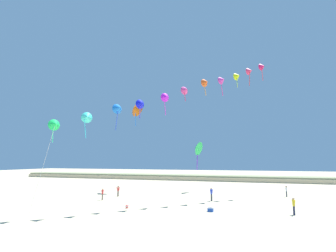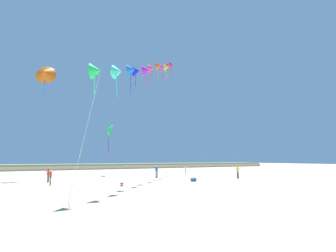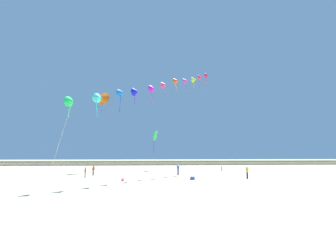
{
  "view_description": "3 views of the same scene",
  "coord_description": "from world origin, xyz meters",
  "px_view_note": "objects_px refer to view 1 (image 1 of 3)",
  "views": [
    {
      "loc": [
        8.2,
        -20.46,
        5.17
      ],
      "look_at": [
        -2.03,
        10.28,
        9.44
      ],
      "focal_mm": 28.0,
      "sensor_mm": 36.0,
      "label": 1
    },
    {
      "loc": [
        -14.39,
        -17.92,
        2.59
      ],
      "look_at": [
        2.27,
        10.45,
        6.7
      ],
      "focal_mm": 28.0,
      "sensor_mm": 36.0,
      "label": 2
    },
    {
      "loc": [
        -1.92,
        -22.88,
        3.35
      ],
      "look_at": [
        0.89,
        13.15,
        7.88
      ],
      "focal_mm": 24.0,
      "sensor_mm": 36.0,
      "label": 3
    }
  ],
  "objects_px": {
    "beach_cooler": "(210,210)",
    "person_mid_center": "(103,193)",
    "person_far_right": "(286,191)",
    "person_near_right": "(118,190)",
    "person_far_left": "(211,193)",
    "person_near_left": "(294,205)",
    "large_kite_low_lead": "(136,108)",
    "beach_ball": "(127,206)",
    "large_kite_mid_trail": "(197,148)"
  },
  "relations": [
    {
      "from": "large_kite_mid_trail",
      "to": "beach_ball",
      "type": "bearing_deg",
      "value": -103.35
    },
    {
      "from": "person_near_left",
      "to": "person_near_right",
      "type": "height_order",
      "value": "person_near_left"
    },
    {
      "from": "large_kite_mid_trail",
      "to": "large_kite_low_lead",
      "type": "bearing_deg",
      "value": -163.07
    },
    {
      "from": "person_near_right",
      "to": "person_mid_center",
      "type": "bearing_deg",
      "value": -92.97
    },
    {
      "from": "person_near_left",
      "to": "person_far_right",
      "type": "height_order",
      "value": "person_near_left"
    },
    {
      "from": "person_near_right",
      "to": "person_mid_center",
      "type": "relative_size",
      "value": 1.0
    },
    {
      "from": "person_near_left",
      "to": "beach_ball",
      "type": "relative_size",
      "value": 4.53
    },
    {
      "from": "person_far_right",
      "to": "large_kite_low_lead",
      "type": "distance_m",
      "value": 27.09
    },
    {
      "from": "person_mid_center",
      "to": "beach_ball",
      "type": "xyz_separation_m",
      "value": [
        5.77,
        -4.2,
        -0.7
      ]
    },
    {
      "from": "person_mid_center",
      "to": "person_near_right",
      "type": "bearing_deg",
      "value": 87.03
    },
    {
      "from": "person_mid_center",
      "to": "person_far_right",
      "type": "relative_size",
      "value": 0.99
    },
    {
      "from": "person_mid_center",
      "to": "beach_ball",
      "type": "relative_size",
      "value": 4.21
    },
    {
      "from": "person_mid_center",
      "to": "beach_cooler",
      "type": "height_order",
      "value": "person_mid_center"
    },
    {
      "from": "beach_cooler",
      "to": "beach_ball",
      "type": "xyz_separation_m",
      "value": [
        -8.99,
        -0.87,
        -0.03
      ]
    },
    {
      "from": "person_far_right",
      "to": "large_kite_low_lead",
      "type": "xyz_separation_m",
      "value": [
        -23.58,
        -0.75,
        13.32
      ]
    },
    {
      "from": "person_near_right",
      "to": "person_mid_center",
      "type": "xyz_separation_m",
      "value": [
        -0.2,
        -3.79,
        -0.0
      ]
    },
    {
      "from": "person_mid_center",
      "to": "beach_cooler",
      "type": "bearing_deg",
      "value": -12.7
    },
    {
      "from": "large_kite_low_lead",
      "to": "large_kite_mid_trail",
      "type": "xyz_separation_m",
      "value": [
        10.17,
        3.1,
        -6.97
      ]
    },
    {
      "from": "person_far_right",
      "to": "beach_ball",
      "type": "height_order",
      "value": "person_far_right"
    },
    {
      "from": "large_kite_low_lead",
      "to": "beach_ball",
      "type": "relative_size",
      "value": 12.67
    },
    {
      "from": "person_far_right",
      "to": "large_kite_low_lead",
      "type": "bearing_deg",
      "value": -178.19
    },
    {
      "from": "person_near_left",
      "to": "large_kite_mid_trail",
      "type": "relative_size",
      "value": 0.33
    },
    {
      "from": "person_far_right",
      "to": "person_mid_center",
      "type": "bearing_deg",
      "value": -154.92
    },
    {
      "from": "person_mid_center",
      "to": "person_far_right",
      "type": "xyz_separation_m",
      "value": [
        23.32,
        10.91,
        0.01
      ]
    },
    {
      "from": "person_far_left",
      "to": "beach_ball",
      "type": "bearing_deg",
      "value": -134.89
    },
    {
      "from": "person_mid_center",
      "to": "large_kite_low_lead",
      "type": "xyz_separation_m",
      "value": [
        -0.26,
        10.16,
        13.33
      ]
    },
    {
      "from": "person_near_right",
      "to": "person_near_left",
      "type": "bearing_deg",
      "value": -15.66
    },
    {
      "from": "beach_ball",
      "to": "beach_cooler",
      "type": "bearing_deg",
      "value": 5.54
    },
    {
      "from": "large_kite_low_lead",
      "to": "large_kite_mid_trail",
      "type": "height_order",
      "value": "large_kite_low_lead"
    },
    {
      "from": "person_near_right",
      "to": "person_far_left",
      "type": "bearing_deg",
      "value": 0.02
    },
    {
      "from": "person_far_left",
      "to": "person_far_right",
      "type": "distance_m",
      "value": 11.94
    },
    {
      "from": "person_far_left",
      "to": "person_far_right",
      "type": "xyz_separation_m",
      "value": [
        9.58,
        7.11,
        -0.1
      ]
    },
    {
      "from": "person_far_right",
      "to": "beach_ball",
      "type": "relative_size",
      "value": 4.23
    },
    {
      "from": "person_far_left",
      "to": "large_kite_low_lead",
      "type": "height_order",
      "value": "large_kite_low_lead"
    },
    {
      "from": "person_near_left",
      "to": "large_kite_low_lead",
      "type": "distance_m",
      "value": 29.31
    },
    {
      "from": "person_near_left",
      "to": "beach_cooler",
      "type": "xyz_separation_m",
      "value": [
        -7.85,
        -0.84,
        -0.73
      ]
    },
    {
      "from": "person_mid_center",
      "to": "beach_cooler",
      "type": "xyz_separation_m",
      "value": [
        14.75,
        -3.33,
        -0.67
      ]
    },
    {
      "from": "large_kite_mid_trail",
      "to": "person_far_left",
      "type": "bearing_deg",
      "value": -68.0
    },
    {
      "from": "person_far_left",
      "to": "beach_cooler",
      "type": "relative_size",
      "value": 2.94
    },
    {
      "from": "person_near_right",
      "to": "beach_cooler",
      "type": "distance_m",
      "value": 16.22
    },
    {
      "from": "person_far_left",
      "to": "person_far_right",
      "type": "height_order",
      "value": "person_far_left"
    },
    {
      "from": "person_mid_center",
      "to": "large_kite_low_lead",
      "type": "distance_m",
      "value": 16.76
    },
    {
      "from": "person_near_left",
      "to": "person_mid_center",
      "type": "relative_size",
      "value": 1.08
    },
    {
      "from": "person_far_right",
      "to": "beach_ball",
      "type": "bearing_deg",
      "value": -139.28
    },
    {
      "from": "person_mid_center",
      "to": "person_near_left",
      "type": "bearing_deg",
      "value": -6.28
    },
    {
      "from": "person_far_left",
      "to": "large_kite_mid_trail",
      "type": "height_order",
      "value": "large_kite_mid_trail"
    },
    {
      "from": "large_kite_low_lead",
      "to": "beach_ball",
      "type": "distance_m",
      "value": 20.96
    },
    {
      "from": "person_near_left",
      "to": "large_kite_low_lead",
      "type": "height_order",
      "value": "large_kite_low_lead"
    },
    {
      "from": "beach_cooler",
      "to": "person_mid_center",
      "type": "bearing_deg",
      "value": 167.3
    },
    {
      "from": "person_near_right",
      "to": "large_kite_low_lead",
      "type": "xyz_separation_m",
      "value": [
        -0.46,
        6.37,
        13.33
      ]
    }
  ]
}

